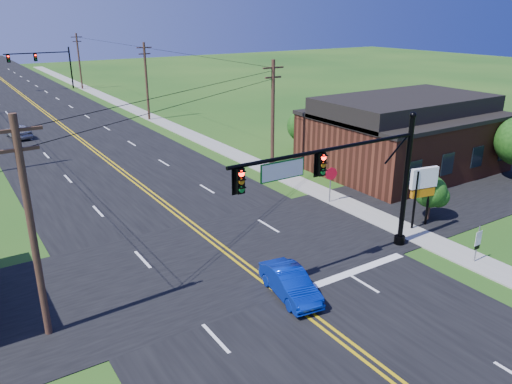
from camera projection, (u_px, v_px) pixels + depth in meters
road_main at (61, 126)px, 56.63m from camera, size 16.00×220.00×0.04m
road_cross at (228, 255)px, 26.65m from camera, size 70.00×10.00×0.04m
sidewalk at (183, 131)px, 54.10m from camera, size 2.00×160.00×0.08m
signal_mast_main at (345, 177)px, 24.10m from camera, size 11.30×0.60×7.48m
signal_mast_far at (42, 62)px, 81.03m from camera, size 10.98×0.60×7.48m
brick_building at (402, 140)px, 40.81m from camera, size 14.20×11.20×4.70m
utility_pole_left_a at (31, 227)px, 18.61m from camera, size 1.80×0.28×9.00m
utility_pole_right_a at (273, 117)px, 37.95m from camera, size 1.80×0.28×9.00m
utility_pole_right_b at (146, 80)px, 58.46m from camera, size 1.80×0.28×9.00m
utility_pole_right_c at (79, 60)px, 82.13m from camera, size 1.80×0.28×9.00m
tree_right_back at (304, 126)px, 44.99m from camera, size 3.00×3.00×4.10m
shrub_corner at (430, 192)px, 30.70m from camera, size 2.00×2.00×2.86m
blue_car at (290, 284)px, 22.64m from camera, size 1.95×4.11×1.30m
distant_car at (18, 131)px, 51.14m from camera, size 2.37×4.45×1.44m
route_sign at (478, 242)px, 25.51m from camera, size 0.52×0.09×2.07m
stop_sign at (331, 177)px, 33.41m from camera, size 0.89×0.25×2.54m
pylon_sign at (423, 184)px, 29.29m from camera, size 1.84×0.59×3.75m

